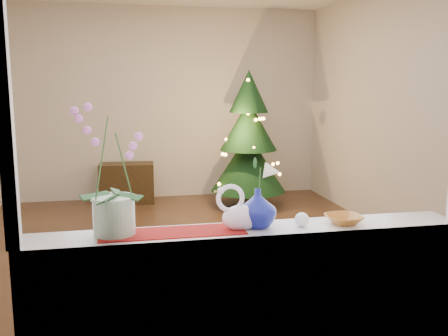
{
  "coord_description": "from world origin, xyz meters",
  "views": [
    {
      "loc": [
        -0.6,
        -4.69,
        1.63
      ],
      "look_at": [
        0.07,
        -1.4,
        1.06
      ],
      "focal_mm": 40.0,
      "sensor_mm": 36.0,
      "label": 1
    }
  ],
  "objects_px": {
    "blue_vase": "(258,205)",
    "swan": "(241,208)",
    "paperweight": "(302,220)",
    "xmas_tree": "(248,139)",
    "side_table": "(127,183)",
    "amber_dish": "(344,220)",
    "orchid_pot": "(112,171)"
  },
  "relations": [
    {
      "from": "blue_vase",
      "to": "swan",
      "type": "bearing_deg",
      "value": -167.18
    },
    {
      "from": "paperweight",
      "to": "xmas_tree",
      "type": "bearing_deg",
      "value": 79.37
    },
    {
      "from": "swan",
      "to": "blue_vase",
      "type": "distance_m",
      "value": 0.09
    },
    {
      "from": "paperweight",
      "to": "side_table",
      "type": "xyz_separation_m",
      "value": [
        -0.83,
        4.59,
        -0.68
      ]
    },
    {
      "from": "amber_dish",
      "to": "side_table",
      "type": "height_order",
      "value": "amber_dish"
    },
    {
      "from": "blue_vase",
      "to": "paperweight",
      "type": "distance_m",
      "value": 0.24
    },
    {
      "from": "xmas_tree",
      "to": "amber_dish",
      "type": "bearing_deg",
      "value": -97.49
    },
    {
      "from": "orchid_pot",
      "to": "swan",
      "type": "height_order",
      "value": "orchid_pot"
    },
    {
      "from": "blue_vase",
      "to": "paperweight",
      "type": "height_order",
      "value": "blue_vase"
    },
    {
      "from": "paperweight",
      "to": "xmas_tree",
      "type": "height_order",
      "value": "xmas_tree"
    },
    {
      "from": "blue_vase",
      "to": "side_table",
      "type": "height_order",
      "value": "blue_vase"
    },
    {
      "from": "paperweight",
      "to": "side_table",
      "type": "distance_m",
      "value": 4.72
    },
    {
      "from": "orchid_pot",
      "to": "amber_dish",
      "type": "bearing_deg",
      "value": -1.69
    },
    {
      "from": "amber_dish",
      "to": "side_table",
      "type": "bearing_deg",
      "value": 103.04
    },
    {
      "from": "swan",
      "to": "xmas_tree",
      "type": "bearing_deg",
      "value": 61.0
    },
    {
      "from": "side_table",
      "to": "swan",
      "type": "bearing_deg",
      "value": -80.57
    },
    {
      "from": "blue_vase",
      "to": "xmas_tree",
      "type": "relative_size",
      "value": 0.12
    },
    {
      "from": "paperweight",
      "to": "amber_dish",
      "type": "distance_m",
      "value": 0.23
    },
    {
      "from": "side_table",
      "to": "xmas_tree",
      "type": "bearing_deg",
      "value": -14.71
    },
    {
      "from": "paperweight",
      "to": "xmas_tree",
      "type": "relative_size",
      "value": 0.04
    },
    {
      "from": "amber_dish",
      "to": "xmas_tree",
      "type": "distance_m",
      "value": 4.11
    },
    {
      "from": "xmas_tree",
      "to": "side_table",
      "type": "height_order",
      "value": "xmas_tree"
    },
    {
      "from": "orchid_pot",
      "to": "blue_vase",
      "type": "height_order",
      "value": "orchid_pot"
    },
    {
      "from": "blue_vase",
      "to": "xmas_tree",
      "type": "distance_m",
      "value": 4.17
    },
    {
      "from": "amber_dish",
      "to": "xmas_tree",
      "type": "xyz_separation_m",
      "value": [
        0.54,
        4.08,
        -0.03
      ]
    },
    {
      "from": "orchid_pot",
      "to": "swan",
      "type": "relative_size",
      "value": 2.45
    },
    {
      "from": "orchid_pot",
      "to": "xmas_tree",
      "type": "bearing_deg",
      "value": 67.32
    },
    {
      "from": "swan",
      "to": "paperweight",
      "type": "xyz_separation_m",
      "value": [
        0.31,
        -0.02,
        -0.07
      ]
    },
    {
      "from": "amber_dish",
      "to": "xmas_tree",
      "type": "height_order",
      "value": "xmas_tree"
    },
    {
      "from": "orchid_pot",
      "to": "side_table",
      "type": "xyz_separation_m",
      "value": [
        0.09,
        4.55,
        -0.96
      ]
    },
    {
      "from": "blue_vase",
      "to": "side_table",
      "type": "distance_m",
      "value": 4.66
    },
    {
      "from": "swan",
      "to": "blue_vase",
      "type": "bearing_deg",
      "value": -1.33
    }
  ]
}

